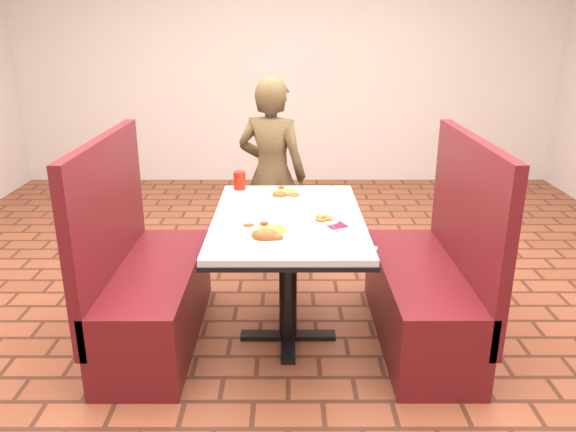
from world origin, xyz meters
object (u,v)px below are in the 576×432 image
object	(u,v)px
booth_bench_left	(146,287)
dining_table	(288,233)
booth_bench_right	(430,287)
far_dinner_plate	(285,192)
near_dinner_plate	(267,231)
plantain_plate	(324,219)
diner_person	(272,175)
red_tumbler	(240,180)

from	to	relation	value
booth_bench_left	dining_table	bearing A→B (deg)	0.00
dining_table	booth_bench_left	world-z (taller)	booth_bench_left
booth_bench_right	far_dinner_plate	distance (m)	1.00
near_dinner_plate	plantain_plate	xyz separation A→B (m)	(0.29, 0.23, -0.02)
booth_bench_right	far_dinner_plate	bearing A→B (deg)	155.54
booth_bench_right	near_dinner_plate	size ratio (longest dim) A/B	4.04
near_dinner_plate	diner_person	bearing A→B (deg)	90.48
booth_bench_left	booth_bench_right	size ratio (longest dim) A/B	1.00
booth_bench_right	far_dinner_plate	xyz separation A→B (m)	(-0.82, 0.37, 0.45)
far_dinner_plate	red_tumbler	world-z (taller)	red_tumbler
booth_bench_left	booth_bench_right	distance (m)	1.60
diner_person	plantain_plate	xyz separation A→B (m)	(0.31, -1.15, 0.06)
diner_person	plantain_plate	bearing A→B (deg)	124.21
dining_table	diner_person	world-z (taller)	diner_person
plantain_plate	near_dinner_plate	bearing A→B (deg)	-141.83
near_dinner_plate	red_tumbler	xyz separation A→B (m)	(-0.20, 0.84, 0.02)
booth_bench_right	far_dinner_plate	size ratio (longest dim) A/B	4.52
plantain_plate	red_tumbler	world-z (taller)	red_tumbler
diner_person	near_dinner_plate	xyz separation A→B (m)	(0.01, -1.39, 0.09)
far_dinner_plate	plantain_plate	bearing A→B (deg)	-65.04
booth_bench_left	near_dinner_plate	xyz separation A→B (m)	(0.70, -0.31, 0.45)
dining_table	red_tumbler	distance (m)	0.62
far_dinner_plate	diner_person	bearing A→B (deg)	97.66
red_tumbler	far_dinner_plate	bearing A→B (deg)	-28.29
booth_bench_right	red_tumbler	bearing A→B (deg)	154.54
far_dinner_plate	plantain_plate	distance (m)	0.50
booth_bench_left	plantain_plate	bearing A→B (deg)	-4.74
dining_table	far_dinner_plate	world-z (taller)	far_dinner_plate
dining_table	near_dinner_plate	size ratio (longest dim) A/B	4.08
booth_bench_right	plantain_plate	bearing A→B (deg)	-172.30
diner_person	plantain_plate	world-z (taller)	diner_person
far_dinner_plate	red_tumbler	xyz separation A→B (m)	(-0.28, 0.15, 0.03)
booth_bench_left	booth_bench_right	world-z (taller)	same
booth_bench_right	red_tumbler	world-z (taller)	booth_bench_right
diner_person	near_dinner_plate	size ratio (longest dim) A/B	4.69
booth_bench_left	diner_person	distance (m)	1.32
dining_table	diner_person	distance (m)	1.08
near_dinner_plate	far_dinner_plate	xyz separation A→B (m)	(0.08, 0.69, -0.01)
far_dinner_plate	plantain_plate	xyz separation A→B (m)	(0.21, -0.45, -0.01)
booth_bench_right	booth_bench_left	bearing A→B (deg)	180.00
dining_table	plantain_plate	world-z (taller)	plantain_plate
red_tumbler	booth_bench_left	bearing A→B (deg)	-133.50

